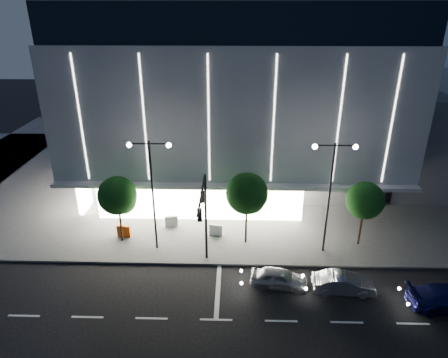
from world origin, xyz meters
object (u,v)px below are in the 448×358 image
tree_left (118,197)px  car_third (448,298)px  barrier_a (124,231)px  street_lamp_east (331,183)px  traffic_mast (204,210)px  barrier_b (171,221)px  tree_mid (247,196)px  barrier_d (216,230)px  car_lead (279,278)px  tree_right (365,202)px  car_second (343,283)px  street_lamp_west (152,181)px

tree_left → car_third: tree_left is taller
barrier_a → car_third: bearing=-11.0°
car_third → street_lamp_east: bearing=46.1°
street_lamp_east → traffic_mast: bearing=-163.5°
traffic_mast → street_lamp_east: 9.43m
car_third → barrier_b: car_third is taller
tree_mid → barrier_b: 7.69m
barrier_b → barrier_d: bearing=-29.3°
car_third → barrier_a: car_third is taller
tree_mid → car_lead: tree_mid is taller
tree_right → car_second: tree_right is taller
barrier_b → car_lead: bearing=-52.5°
tree_left → tree_mid: 10.00m
car_second → barrier_b: car_second is taller
car_third → barrier_b: (-19.03, 9.24, -0.09)m
street_lamp_west → car_third: (19.70, -5.96, -5.22)m
car_second → barrier_b: bearing=60.6°
tree_mid → car_second: (6.39, -5.66, -3.65)m
traffic_mast → tree_mid: (3.03, 3.68, -0.69)m
tree_mid → car_third: (12.67, -6.98, -3.59)m
tree_right → barrier_a: tree_right is taller
tree_left → barrier_b: tree_left is taller
car_third → car_lead: bearing=78.3°
street_lamp_east → car_lead: bearing=-132.4°
barrier_b → barrier_d: 4.10m
car_second → barrier_a: (-16.42, 6.20, -0.03)m
car_third → barrier_a: 23.92m
car_lead → barrier_b: size_ratio=3.58×
traffic_mast → tree_mid: size_ratio=1.15×
street_lamp_east → tree_right: street_lamp_east is taller
tree_left → car_lead: bearing=-23.3°
street_lamp_west → barrier_a: 6.29m
traffic_mast → tree_left: 7.95m
tree_mid → tree_right: bearing=-0.0°
tree_right → barrier_a: size_ratio=5.01×
street_lamp_west → barrier_b: (0.67, 3.27, -5.31)m
car_lead → barrier_a: car_lead is taller
traffic_mast → street_lamp_west: (-4.00, 2.66, 0.93)m
traffic_mast → barrier_d: (0.56, 4.65, -4.38)m
tree_right → street_lamp_west: bearing=-176.4°
tree_mid → car_lead: (2.13, -5.23, -3.66)m
traffic_mast → street_lamp_west: street_lamp_west is taller
street_lamp_east → barrier_a: (-16.01, 1.55, -5.31)m
barrier_d → street_lamp_east: bearing=-2.0°
street_lamp_west → car_lead: (9.16, -4.21, -5.29)m
barrier_a → barrier_b: (3.67, 1.72, 0.00)m
traffic_mast → barrier_a: traffic_mast is taller
traffic_mast → street_lamp_east: size_ratio=0.79×
street_lamp_west → street_lamp_east: bearing=0.0°
tree_right → car_third: bearing=-62.3°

